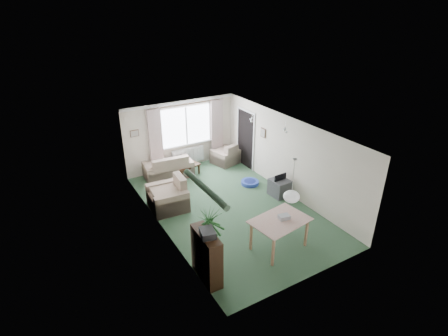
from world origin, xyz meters
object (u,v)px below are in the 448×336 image
coffee_table (187,170)px  bookshelf (207,256)px  pet_bed (250,183)px  sofa (168,166)px  armchair_corner (225,153)px  armchair_left (167,193)px  houseplant (210,240)px  dining_table (279,234)px  tv_cube (280,188)px

coffee_table → bookshelf: bearing=-109.9°
bookshelf → coffee_table: bearing=72.4°
pet_bed → sofa: bearing=138.1°
armchair_corner → armchair_left: size_ratio=0.81×
sofa → armchair_corner: (2.21, -0.02, -0.02)m
houseplant → coffee_table: bearing=71.5°
armchair_corner → dining_table: (-1.38, -4.83, 0.00)m
armchair_left → armchair_corner: bearing=125.8°
armchair_left → coffee_table: bearing=144.4°
houseplant → pet_bed: size_ratio=2.74×
armchair_corner → coffee_table: armchair_corner is taller
houseplant → bookshelf: bearing=-136.1°
armchair_left → houseplant: (-0.15, -2.85, 0.31)m
dining_table → pet_bed: (1.23, 3.02, -0.33)m
armchair_corner → tv_cube: (0.22, -2.85, -0.12)m
sofa → armchair_left: armchair_left is taller
houseplant → dining_table: bearing=-5.3°
armchair_left → bookshelf: bookshelf is taller
sofa → armchair_left: bearing=72.0°
bookshelf → dining_table: size_ratio=0.93×
coffee_table → houseplant: (-1.49, -4.46, 0.59)m
sofa → armchair_left: 2.00m
armchair_corner → tv_cube: 2.87m
armchair_corner → houseplant: bearing=42.4°
coffee_table → houseplant: 4.74m
sofa → tv_cube: bearing=134.8°
bookshelf → tv_cube: size_ratio=2.01×
dining_table → armchair_corner: bearing=74.1°
dining_table → pet_bed: size_ratio=2.16×
bookshelf → dining_table: (1.94, 0.02, -0.18)m
dining_table → pet_bed: bearing=67.9°
sofa → dining_table: bearing=104.3°
houseplant → tv_cube: (3.35, 1.82, -0.52)m
dining_table → tv_cube: (1.60, 1.98, -0.13)m
armchair_corner → houseplant: size_ratio=0.54×
armchair_left → pet_bed: size_ratio=1.83×
bookshelf → houseplant: houseplant is taller
coffee_table → bookshelf: 4.95m
dining_table → coffee_table: bearing=93.2°
sofa → coffee_table: 0.65m
bookshelf → pet_bed: bearing=46.1°
bookshelf → pet_bed: bookshelf is taller
armchair_corner → sofa: bearing=-14.5°
armchair_corner → houseplant: 5.64m
bookshelf → houseplant: (0.19, 0.18, 0.21)m
sofa → dining_table: 4.93m
armchair_corner → bookshelf: 5.88m
coffee_table → dining_table: dining_table is taller
bookshelf → pet_bed: (3.16, 3.04, -0.51)m
pet_bed → dining_table: bearing=-112.1°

